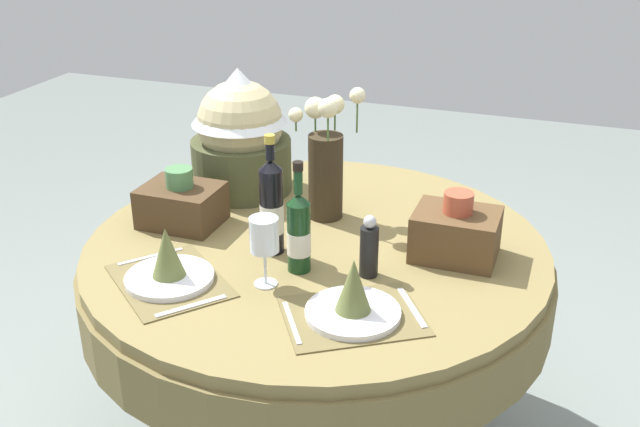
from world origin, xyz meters
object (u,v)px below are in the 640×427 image
(flower_vase, at_px, (326,161))
(wine_bottle_centre, at_px, (272,207))
(wine_bottle_left, at_px, (299,232))
(woven_basket_side_left, at_px, (181,203))
(dining_table, at_px, (316,282))
(pepper_mill, at_px, (369,249))
(wine_glass_left, at_px, (264,236))
(gift_tub_back_left, at_px, (240,129))
(woven_basket_side_right, at_px, (456,233))
(place_setting_left, at_px, (168,266))
(place_setting_right, at_px, (353,300))

(flower_vase, xyz_separation_m, wine_bottle_centre, (-0.06, -0.28, -0.05))
(wine_bottle_left, bearing_deg, woven_basket_side_left, 161.11)
(dining_table, height_order, wine_bottle_left, wine_bottle_left)
(dining_table, height_order, woven_basket_side_left, woven_basket_side_left)
(dining_table, relative_size, flower_vase, 3.39)
(pepper_mill, bearing_deg, wine_glass_left, -149.82)
(pepper_mill, xyz_separation_m, gift_tub_back_left, (-0.58, 0.43, 0.14))
(wine_bottle_left, bearing_deg, woven_basket_side_right, 30.01)
(wine_bottle_centre, bearing_deg, gift_tub_back_left, 125.54)
(wine_bottle_left, bearing_deg, gift_tub_back_left, 129.94)
(dining_table, distance_m, wine_bottle_left, 0.31)
(gift_tub_back_left, distance_m, woven_basket_side_left, 0.35)
(place_setting_left, xyz_separation_m, gift_tub_back_left, (-0.09, 0.65, 0.17))
(place_setting_left, height_order, wine_glass_left, wine_glass_left)
(pepper_mill, bearing_deg, place_setting_right, -83.74)
(wine_bottle_left, distance_m, wine_glass_left, 0.12)
(pepper_mill, bearing_deg, wine_bottle_left, -169.42)
(gift_tub_back_left, height_order, woven_basket_side_right, gift_tub_back_left)
(flower_vase, relative_size, woven_basket_side_left, 1.73)
(dining_table, xyz_separation_m, flower_vase, (-0.04, 0.19, 0.32))
(wine_bottle_centre, relative_size, wine_glass_left, 1.82)
(place_setting_right, xyz_separation_m, flower_vase, (-0.26, 0.54, 0.14))
(pepper_mill, bearing_deg, gift_tub_back_left, 143.30)
(wine_glass_left, bearing_deg, wine_bottle_centre, 107.41)
(flower_vase, relative_size, gift_tub_back_left, 0.97)
(place_setting_left, relative_size, wine_bottle_left, 1.34)
(dining_table, height_order, wine_bottle_centre, wine_bottle_centre)
(place_setting_left, xyz_separation_m, flower_vase, (0.25, 0.54, 0.14))
(dining_table, relative_size, wine_bottle_centre, 3.94)
(place_setting_left, height_order, pepper_mill, pepper_mill)
(place_setting_right, xyz_separation_m, wine_glass_left, (-0.27, 0.07, 0.10))
(wine_bottle_centre, xyz_separation_m, pepper_mill, (0.30, -0.04, -0.06))
(place_setting_right, bearing_deg, gift_tub_back_left, 133.04)
(place_setting_right, distance_m, wine_bottle_centre, 0.43)
(wine_bottle_centre, bearing_deg, woven_basket_side_left, 167.08)
(woven_basket_side_left, bearing_deg, woven_basket_side_right, 4.78)
(wine_glass_left, distance_m, woven_basket_side_left, 0.48)
(wine_bottle_centre, relative_size, woven_basket_side_right, 1.50)
(wine_glass_left, xyz_separation_m, woven_basket_side_left, (-0.40, 0.26, -0.08))
(gift_tub_back_left, xyz_separation_m, woven_basket_side_right, (0.78, -0.24, -0.14))
(flower_vase, bearing_deg, wine_bottle_centre, -102.39)
(wine_bottle_left, height_order, pepper_mill, wine_bottle_left)
(flower_vase, height_order, wine_bottle_left, flower_vase)
(wine_bottle_left, xyz_separation_m, woven_basket_side_right, (0.39, 0.23, -0.04))
(place_setting_left, height_order, wine_bottle_centre, wine_bottle_centre)
(woven_basket_side_left, bearing_deg, place_setting_left, -66.27)
(dining_table, distance_m, woven_basket_side_right, 0.46)
(woven_basket_side_right, bearing_deg, wine_bottle_left, -149.99)
(place_setting_right, height_order, pepper_mill, pepper_mill)
(flower_vase, height_order, gift_tub_back_left, gift_tub_back_left)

